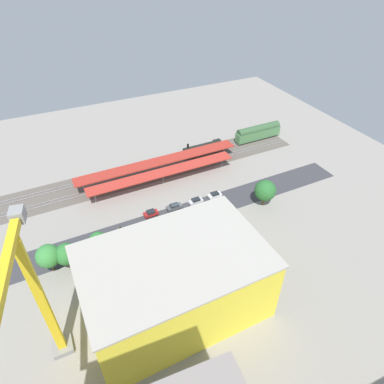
{
  "coord_description": "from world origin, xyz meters",
  "views": [
    {
      "loc": [
        27.29,
        68.38,
        62.41
      ],
      "look_at": [
        -4.02,
        2.26,
        6.28
      ],
      "focal_mm": 31.44,
      "sensor_mm": 36.0,
      "label": 1
    }
  ],
  "objects": [
    {
      "name": "street_tree_1",
      "position": [
        23.4,
        8.14,
        4.77
      ],
      "size": [
        4.39,
        4.39,
        6.99
      ],
      "color": "brown",
      "rests_on": "ground"
    },
    {
      "name": "platform_canopy_far",
      "position": [
        -2.47,
        -19.6,
        4.08
      ],
      "size": [
        54.59,
        5.8,
        4.29
      ],
      "color": "#A82D23",
      "rests_on": "ground"
    },
    {
      "name": "construction_building",
      "position": [
        12.45,
        29.09,
        7.55
      ],
      "size": [
        34.89,
        22.79,
        15.1
      ],
      "primitive_type": "cube",
      "rotation": [
        0.0,
        0.0,
        0.02
      ],
      "color": "yellow",
      "rests_on": "ground"
    },
    {
      "name": "construction_roof_slab",
      "position": [
        12.45,
        29.09,
        15.3
      ],
      "size": [
        35.5,
        23.39,
        0.4
      ],
      "primitive_type": "cube",
      "rotation": [
        0.0,
        0.0,
        0.02
      ],
      "color": "#ADA89E",
      "rests_on": "construction_building"
    },
    {
      "name": "traffic_light",
      "position": [
        17.83,
        8.02,
        4.61
      ],
      "size": [
        0.5,
        0.36,
        6.99
      ],
      "color": "#333333",
      "rests_on": "ground"
    },
    {
      "name": "street_asphalt",
      "position": [
        0.0,
        3.29,
        0.0
      ],
      "size": [
        106.12,
        10.69,
        0.01
      ],
      "primitive_type": "cube",
      "rotation": [
        0.0,
        0.0,
        0.02
      ],
      "color": "#38383D",
      "rests_on": "ground"
    },
    {
      "name": "parked_car_1",
      "position": [
        -6.18,
        0.27,
        0.75
      ],
      "size": [
        4.26,
        1.94,
        1.7
      ],
      "color": "black",
      "rests_on": "ground"
    },
    {
      "name": "box_truck_0",
      "position": [
        9.3,
        12.37,
        1.69
      ],
      "size": [
        9.84,
        2.98,
        3.48
      ],
      "color": "black",
      "rests_on": "ground"
    },
    {
      "name": "ground_plane",
      "position": [
        0.0,
        0.0,
        0.0
      ],
      "size": [
        169.58,
        169.58,
        0.0
      ],
      "primitive_type": "plane",
      "color": "gray",
      "rests_on": "ground"
    },
    {
      "name": "street_tree_4",
      "position": [
        30.94,
        8.97,
        4.53
      ],
      "size": [
        5.22,
        5.22,
        7.16
      ],
      "color": "brown",
      "rests_on": "ground"
    },
    {
      "name": "parked_car_0",
      "position": [
        -12.58,
        0.01,
        0.69
      ],
      "size": [
        4.08,
        1.9,
        1.55
      ],
      "color": "black",
      "rests_on": "ground"
    },
    {
      "name": "street_tree_3",
      "position": [
        17.25,
        8.88,
        4.08
      ],
      "size": [
        4.32,
        4.32,
        6.27
      ],
      "color": "brown",
      "rests_on": "ground"
    },
    {
      "name": "track_rails",
      "position": [
        0.0,
        -21.65,
        0.18
      ],
      "size": [
        105.97,
        9.08,
        0.12
      ],
      "color": "#9E9EA8",
      "rests_on": "ground"
    },
    {
      "name": "parked_car_3",
      "position": [
        7.47,
        -0.27,
        0.75
      ],
      "size": [
        4.08,
        1.97,
        1.69
      ],
      "color": "black",
      "rests_on": "ground"
    },
    {
      "name": "platform_canopy_near",
      "position": [
        -1.23,
        -12.94,
        4.25
      ],
      "size": [
        47.31,
        5.3,
        4.44
      ],
      "color": "#B73328",
      "rests_on": "ground"
    },
    {
      "name": "tower_crane",
      "position": [
        35.97,
        31.4,
        18.88
      ],
      "size": [
        7.01,
        29.05,
        30.89
      ],
      "color": "gray",
      "rests_on": "ground"
    },
    {
      "name": "passenger_coach",
      "position": [
        -44.44,
        -24.57,
        3.02
      ],
      "size": [
        18.51,
        3.39,
        5.8
      ],
      "color": "black",
      "rests_on": "ground"
    },
    {
      "name": "parked_car_2",
      "position": [
        0.49,
        -0.02,
        0.77
      ],
      "size": [
        4.5,
        2.02,
        1.7
      ],
      "color": "black",
      "rests_on": "ground"
    },
    {
      "name": "locomotive",
      "position": [
        -21.7,
        -24.57,
        1.76
      ],
      "size": [
        16.06,
        2.9,
        4.96
      ],
      "color": "black",
      "rests_on": "ground"
    },
    {
      "name": "street_tree_0",
      "position": [
        -23.62,
        9.11,
        5.13
      ],
      "size": [
        6.09,
        6.09,
        8.19
      ],
      "color": "brown",
      "rests_on": "ground"
    },
    {
      "name": "rail_bed",
      "position": [
        0.0,
        -21.65,
        0.0
      ],
      "size": [
        106.19,
        15.52,
        0.01
      ],
      "primitive_type": "cube",
      "rotation": [
        0.0,
        0.0,
        0.02
      ],
      "color": "#5B544C",
      "rests_on": "ground"
    },
    {
      "name": "street_tree_2",
      "position": [
        34.68,
        8.42,
        5.12
      ],
      "size": [
        5.47,
        5.47,
        7.87
      ],
      "color": "brown",
      "rests_on": "ground"
    }
  ]
}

